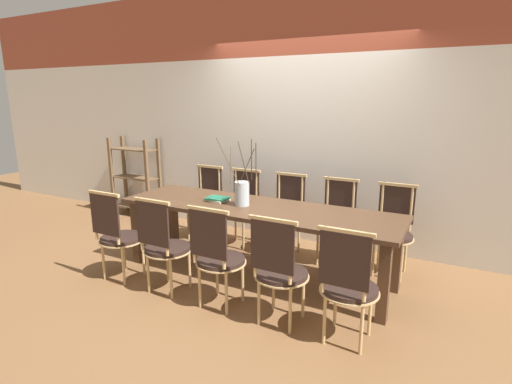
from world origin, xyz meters
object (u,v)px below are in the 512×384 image
(dining_table, at_px, (256,215))
(shelving_rack, at_px, (136,178))
(book_stack, at_px, (218,199))
(vase_centerpiece, at_px, (242,193))
(chair_far_center, at_px, (286,212))
(chair_near_center, at_px, (217,255))

(dining_table, relative_size, shelving_rack, 2.37)
(book_stack, bearing_deg, vase_centerpiece, -5.30)
(chair_far_center, bearing_deg, chair_near_center, 90.23)
(chair_far_center, bearing_deg, vase_centerpiece, 78.54)
(vase_centerpiece, bearing_deg, book_stack, 174.70)
(book_stack, bearing_deg, dining_table, -0.23)
(vase_centerpiece, bearing_deg, chair_far_center, 78.54)
(chair_far_center, bearing_deg, dining_table, 89.36)
(chair_near_center, height_order, vase_centerpiece, vase_centerpiece)
(book_stack, bearing_deg, chair_near_center, -57.26)
(dining_table, xyz_separation_m, chair_far_center, (0.01, 0.73, -0.16))
(chair_far_center, relative_size, shelving_rack, 0.78)
(chair_near_center, bearing_deg, dining_table, 91.10)
(vase_centerpiece, bearing_deg, chair_near_center, -77.22)
(chair_near_center, xyz_separation_m, vase_centerpiece, (-0.16, 0.71, 0.38))
(chair_far_center, height_order, shelving_rack, shelving_rack)
(chair_far_center, bearing_deg, shelving_rack, -6.65)
(dining_table, xyz_separation_m, chair_near_center, (0.01, -0.73, -0.16))
(chair_far_center, distance_m, book_stack, 0.91)
(chair_near_center, relative_size, shelving_rack, 0.78)
(vase_centerpiece, bearing_deg, shelving_rack, 156.97)
(dining_table, bearing_deg, vase_centerpiece, -169.45)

